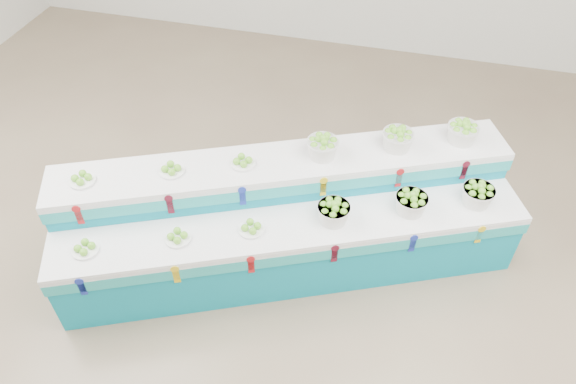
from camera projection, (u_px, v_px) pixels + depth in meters
The scene contains 14 objects.
ground at pixel (232, 310), 4.85m from camera, with size 10.00×10.00×0.00m, color #77614E.
display_stand at pixel (288, 220), 4.95m from camera, with size 4.16×1.07×1.02m, color #0C8CA6, non-canonical shape.
plate_lower_left at pixel (85, 247), 4.39m from camera, with size 0.22×0.22×0.09m, color white.
plate_lower_mid at pixel (177, 236), 4.48m from camera, with size 0.22×0.22×0.09m, color white.
plate_lower_right at pixel (251, 227), 4.55m from camera, with size 0.22×0.22×0.09m, color white.
basket_lower_left at pixel (334, 212), 4.59m from camera, with size 0.28×0.28×0.21m, color silver, non-canonical shape.
basket_lower_mid at pixel (411, 202), 4.68m from camera, with size 0.28×0.28×0.21m, color silver, non-canonical shape.
basket_lower_right at pixel (478, 194), 4.75m from camera, with size 0.28×0.28×0.21m, color silver, non-canonical shape.
plate_upper_left at pixel (82, 178), 4.55m from camera, with size 0.22×0.22×0.09m, color white.
plate_upper_mid at pixel (171, 168), 4.63m from camera, with size 0.22×0.22×0.09m, color white.
plate_upper_right at pixel (243, 161), 4.71m from camera, with size 0.22×0.22×0.09m, color white.
basket_upper_left at pixel (323, 147), 4.75m from camera, with size 0.28×0.28×0.21m, color silver, non-canonical shape.
basket_upper_mid at pixel (398, 139), 4.83m from camera, with size 0.28×0.28×0.21m, color silver, non-canonical shape.
basket_upper_right at pixel (463, 132), 4.90m from camera, with size 0.28×0.28×0.21m, color silver, non-canonical shape.
Camera 1 is at (1.18, -2.52, 4.15)m, focal length 33.64 mm.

